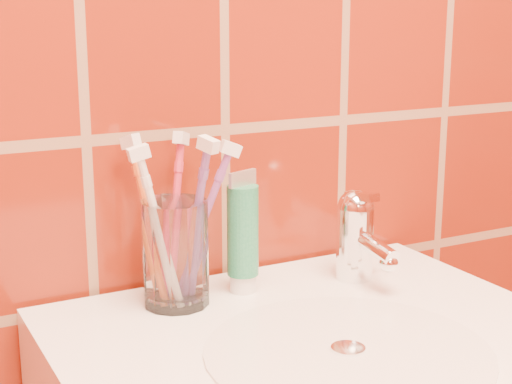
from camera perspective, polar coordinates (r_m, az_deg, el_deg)
glass_tumbler at (r=0.93m, az=-5.89°, el=-4.45°), size 0.10×0.10×0.13m
toothpaste_tube at (r=0.97m, az=-0.97°, el=-3.22°), size 0.04×0.04×0.15m
faucet at (r=1.02m, az=7.37°, el=-2.91°), size 0.05×0.11×0.12m
toothbrush_0 at (r=0.95m, az=-5.93°, el=-1.90°), size 0.12×0.13×0.22m
toothbrush_1 at (r=0.91m, az=-4.46°, el=-2.31°), size 0.08×0.12×0.22m
toothbrush_2 at (r=0.94m, az=-3.93°, el=-2.28°), size 0.12×0.11×0.20m
toothbrush_3 at (r=0.91m, az=-7.02°, el=-2.77°), size 0.08×0.07×0.20m
toothbrush_4 at (r=0.94m, az=-7.69°, el=-2.17°), size 0.10×0.15×0.22m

